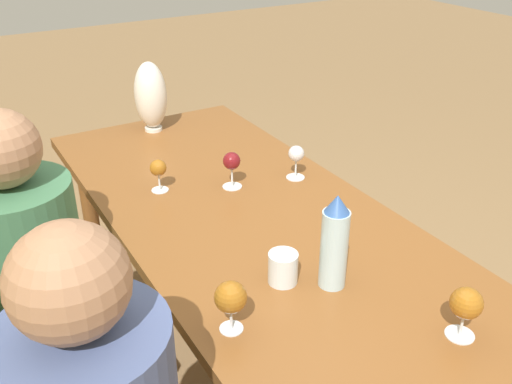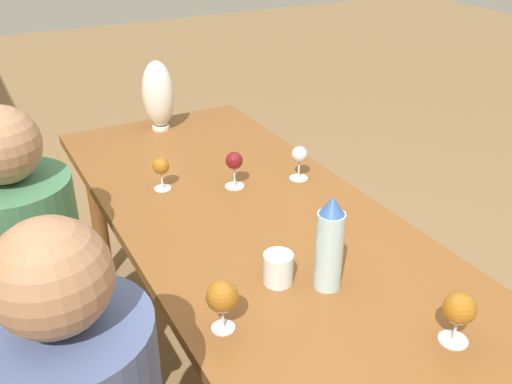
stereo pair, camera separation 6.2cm
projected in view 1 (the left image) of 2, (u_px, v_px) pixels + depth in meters
name	position (u px, v px, depth m)	size (l,w,h in m)	color
dining_table	(290.00, 268.00, 1.76)	(2.53, 0.85, 0.73)	brown
water_bottle	(334.00, 243.00, 1.51)	(0.07, 0.07, 0.28)	#ADCCD6
water_tumbler	(283.00, 268.00, 1.56)	(0.08, 0.08, 0.09)	silver
vase	(150.00, 96.00, 2.51)	(0.14, 0.14, 0.31)	silver
wine_glass_0	(232.00, 163.00, 2.04)	(0.07, 0.07, 0.14)	silver
wine_glass_1	(158.00, 169.00, 2.02)	(0.06, 0.06, 0.12)	silver
wine_glass_2	(466.00, 304.00, 1.35)	(0.08, 0.08, 0.14)	silver
wine_glass_3	(296.00, 155.00, 2.11)	(0.07, 0.07, 0.13)	silver
wine_glass_4	(231.00, 298.00, 1.37)	(0.08, 0.08, 0.14)	silver
chair_far	(12.00, 323.00, 1.75)	(0.44, 0.44, 0.98)	brown
person_far	(35.00, 281.00, 1.73)	(0.34, 0.34, 1.19)	#2D2D38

